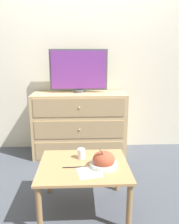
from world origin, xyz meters
TOP-DOWN VIEW (x-y plane):
  - ground_plane at (0.00, 0.00)m, footprint 12.00×12.00m
  - wall_back at (0.00, 0.03)m, footprint 12.00×0.05m
  - dresser at (-0.10, -0.26)m, footprint 1.21×0.48m
  - tv at (-0.10, -0.19)m, footprint 0.75×0.13m
  - coffee_table at (-0.06, -1.40)m, footprint 0.74×0.60m
  - takeout_bowl at (0.10, -1.45)m, footprint 0.22×0.22m
  - drink_cup at (-0.08, -1.28)m, footprint 0.07×0.07m
  - napkin at (-0.02, -1.54)m, footprint 0.21×0.21m
  - knife at (-0.14, -1.45)m, footprint 0.20×0.02m

SIDE VIEW (x-z plane):
  - ground_plane at x=0.00m, z-range 0.00..0.00m
  - coffee_table at x=-0.06m, z-range 0.15..0.57m
  - dresser at x=-0.10m, z-range 0.00..0.84m
  - napkin at x=-0.02m, z-range 0.42..0.43m
  - knife at x=-0.14m, z-range 0.42..0.43m
  - drink_cup at x=-0.08m, z-range 0.42..0.51m
  - takeout_bowl at x=0.10m, z-range 0.39..0.56m
  - tv at x=-0.10m, z-range 0.85..1.41m
  - wall_back at x=0.00m, z-range 0.00..2.60m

